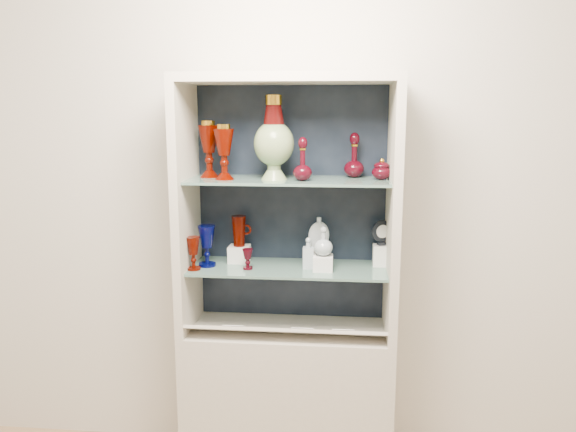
# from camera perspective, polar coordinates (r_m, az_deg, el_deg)

# --- Properties ---
(wall_back) EXTENTS (3.50, 0.02, 2.80)m
(wall_back) POSITION_cam_1_polar(r_m,az_deg,el_deg) (2.80, 0.43, 2.86)
(wall_back) COLOR beige
(wall_back) RESTS_ON ground
(cabinet_base) EXTENTS (1.00, 0.40, 0.75)m
(cabinet_base) POSITION_cam_1_polar(r_m,az_deg,el_deg) (2.92, -0.00, -18.15)
(cabinet_base) COLOR beige
(cabinet_base) RESTS_ON ground
(cabinet_back_panel) EXTENTS (0.98, 0.02, 1.15)m
(cabinet_back_panel) POSITION_cam_1_polar(r_m,az_deg,el_deg) (2.78, 0.38, 1.24)
(cabinet_back_panel) COLOR black
(cabinet_back_panel) RESTS_ON cabinet_base
(cabinet_side_left) EXTENTS (0.04, 0.40, 1.15)m
(cabinet_side_left) POSITION_cam_1_polar(r_m,az_deg,el_deg) (2.68, -10.27, 0.71)
(cabinet_side_left) COLOR beige
(cabinet_side_left) RESTS_ON cabinet_base
(cabinet_side_right) EXTENTS (0.04, 0.40, 1.15)m
(cabinet_side_right) POSITION_cam_1_polar(r_m,az_deg,el_deg) (2.59, 10.62, 0.35)
(cabinet_side_right) COLOR beige
(cabinet_side_right) RESTS_ON cabinet_base
(cabinet_top_cap) EXTENTS (1.00, 0.40, 0.04)m
(cabinet_top_cap) POSITION_cam_1_polar(r_m,az_deg,el_deg) (2.55, -0.00, 13.79)
(cabinet_top_cap) COLOR beige
(cabinet_top_cap) RESTS_ON cabinet_side_left
(shelf_lower) EXTENTS (0.92, 0.34, 0.01)m
(shelf_lower) POSITION_cam_1_polar(r_m,az_deg,el_deg) (2.68, 0.04, -5.31)
(shelf_lower) COLOR slate
(shelf_lower) RESTS_ON cabinet_side_left
(shelf_upper) EXTENTS (0.92, 0.34, 0.01)m
(shelf_upper) POSITION_cam_1_polar(r_m,az_deg,el_deg) (2.59, 0.04, 3.65)
(shelf_upper) COLOR slate
(shelf_upper) RESTS_ON cabinet_side_left
(label_ledge) EXTENTS (0.92, 0.17, 0.09)m
(label_ledge) POSITION_cam_1_polar(r_m,az_deg,el_deg) (2.64, -0.23, -11.60)
(label_ledge) COLOR beige
(label_ledge) RESTS_ON cabinet_base
(label_card_0) EXTENTS (0.10, 0.06, 0.03)m
(label_card_0) POSITION_cam_1_polar(r_m,az_deg,el_deg) (2.63, 1.50, -11.36)
(label_card_0) COLOR white
(label_card_0) RESTS_ON label_ledge
(label_card_1) EXTENTS (0.10, 0.06, 0.03)m
(label_card_1) POSITION_cam_1_polar(r_m,az_deg,el_deg) (2.62, 5.62, -11.46)
(label_card_1) COLOR white
(label_card_1) RESTS_ON label_ledge
(label_card_2) EXTENTS (0.10, 0.06, 0.03)m
(label_card_2) POSITION_cam_1_polar(r_m,az_deg,el_deg) (2.67, -5.48, -11.07)
(label_card_2) COLOR white
(label_card_2) RESTS_ON label_ledge
(pedestal_lamp_left) EXTENTS (0.11, 0.11, 0.25)m
(pedestal_lamp_left) POSITION_cam_1_polar(r_m,az_deg,el_deg) (2.58, -6.51, 6.48)
(pedestal_lamp_left) COLOR #450800
(pedestal_lamp_left) RESTS_ON shelf_upper
(pedestal_lamp_right) EXTENTS (0.11, 0.11, 0.26)m
(pedestal_lamp_right) POSITION_cam_1_polar(r_m,az_deg,el_deg) (2.68, -8.03, 6.75)
(pedestal_lamp_right) COLOR #450800
(pedestal_lamp_right) RESTS_ON shelf_upper
(enamel_urn) EXTENTS (0.20, 0.20, 0.38)m
(enamel_urn) POSITION_cam_1_polar(r_m,az_deg,el_deg) (2.56, -1.45, 7.96)
(enamel_urn) COLOR #08421C
(enamel_urn) RESTS_ON shelf_upper
(ruby_decanter_a) EXTENTS (0.11, 0.11, 0.22)m
(ruby_decanter_a) POSITION_cam_1_polar(r_m,az_deg,el_deg) (2.52, 1.50, 6.07)
(ruby_decanter_a) COLOR #3C040E
(ruby_decanter_a) RESTS_ON shelf_upper
(ruby_decanter_b) EXTENTS (0.13, 0.13, 0.22)m
(ruby_decanter_b) POSITION_cam_1_polar(r_m,az_deg,el_deg) (2.66, 6.75, 6.30)
(ruby_decanter_b) COLOR #3C040E
(ruby_decanter_b) RESTS_ON shelf_upper
(lidded_bowl) EXTENTS (0.11, 0.11, 0.10)m
(lidded_bowl) POSITION_cam_1_polar(r_m,az_deg,el_deg) (2.59, 9.49, 4.75)
(lidded_bowl) COLOR #3C040E
(lidded_bowl) RESTS_ON shelf_upper
(cobalt_goblet) EXTENTS (0.11, 0.11, 0.20)m
(cobalt_goblet) POSITION_cam_1_polar(r_m,az_deg,el_deg) (2.69, -8.25, -3.03)
(cobalt_goblet) COLOR #030639
(cobalt_goblet) RESTS_ON shelf_lower
(ruby_goblet_tall) EXTENTS (0.08, 0.08, 0.16)m
(ruby_goblet_tall) POSITION_cam_1_polar(r_m,az_deg,el_deg) (2.65, -9.60, -3.77)
(ruby_goblet_tall) COLOR #450800
(ruby_goblet_tall) RESTS_ON shelf_lower
(ruby_goblet_small) EXTENTS (0.05, 0.05, 0.10)m
(ruby_goblet_small) POSITION_cam_1_polar(r_m,az_deg,el_deg) (2.63, -4.12, -4.38)
(ruby_goblet_small) COLOR #3C040E
(ruby_goblet_small) RESTS_ON shelf_lower
(riser_ruby_pitcher) EXTENTS (0.10, 0.10, 0.08)m
(riser_ruby_pitcher) POSITION_cam_1_polar(r_m,az_deg,el_deg) (2.76, -4.97, -3.85)
(riser_ruby_pitcher) COLOR silver
(riser_ruby_pitcher) RESTS_ON shelf_lower
(ruby_pitcher) EXTENTS (0.11, 0.07, 0.15)m
(ruby_pitcher) POSITION_cam_1_polar(r_m,az_deg,el_deg) (2.73, -5.01, -1.53)
(ruby_pitcher) COLOR #450800
(ruby_pitcher) RESTS_ON riser_ruby_pitcher
(clear_square_bottle) EXTENTS (0.05, 0.05, 0.15)m
(clear_square_bottle) POSITION_cam_1_polar(r_m,az_deg,el_deg) (2.64, 2.09, -3.76)
(clear_square_bottle) COLOR #9BABB2
(clear_square_bottle) RESTS_ON shelf_lower
(riser_flat_flask) EXTENTS (0.09, 0.09, 0.09)m
(riser_flat_flask) POSITION_cam_1_polar(r_m,az_deg,el_deg) (2.71, 3.14, -4.01)
(riser_flat_flask) COLOR silver
(riser_flat_flask) RESTS_ON shelf_lower
(flat_flask) EXTENTS (0.11, 0.08, 0.15)m
(flat_flask) POSITION_cam_1_polar(r_m,az_deg,el_deg) (2.68, 3.16, -1.56)
(flat_flask) COLOR silver
(flat_flask) RESTS_ON riser_flat_flask
(riser_clear_round_decanter) EXTENTS (0.09, 0.09, 0.07)m
(riser_clear_round_decanter) POSITION_cam_1_polar(r_m,az_deg,el_deg) (2.62, 3.58, -4.78)
(riser_clear_round_decanter) COLOR silver
(riser_clear_round_decanter) RESTS_ON shelf_lower
(clear_round_decanter) EXTENTS (0.11, 0.11, 0.13)m
(clear_round_decanter) POSITION_cam_1_polar(r_m,az_deg,el_deg) (2.59, 3.60, -2.64)
(clear_round_decanter) COLOR #9BABB2
(clear_round_decanter) RESTS_ON riser_clear_round_decanter
(riser_cameo_medallion) EXTENTS (0.08, 0.08, 0.10)m
(riser_cameo_medallion) POSITION_cam_1_polar(r_m,az_deg,el_deg) (2.72, 9.46, -3.95)
(riser_cameo_medallion) COLOR silver
(riser_cameo_medallion) RESTS_ON shelf_lower
(cameo_medallion) EXTENTS (0.11, 0.07, 0.12)m
(cameo_medallion) POSITION_cam_1_polar(r_m,az_deg,el_deg) (2.70, 9.53, -1.65)
(cameo_medallion) COLOR black
(cameo_medallion) RESTS_ON riser_cameo_medallion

